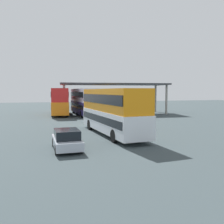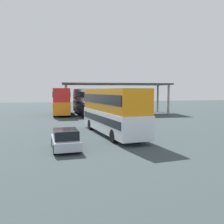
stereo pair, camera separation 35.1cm
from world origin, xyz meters
The scene contains 7 objects.
ground_plane centered at (0.00, 0.00, 0.00)m, with size 140.00×140.00×0.00m, color #374346.
double_decker_main centered at (-0.99, 2.15, 2.22)m, with size 3.09×10.81×4.03m.
parked_hatchback centered at (-5.53, -2.38, 0.67)m, with size 1.70×3.70×1.35m.
double_decker_near_canopy centered at (-3.56, 22.46, 2.34)m, with size 3.45×11.39×4.27m.
double_decker_mid_row centered at (0.09, 20.42, 2.32)m, with size 2.69×11.02×4.22m.
double_decker_far_right centered at (3.86, 20.48, 2.27)m, with size 2.88×10.88×4.13m.
depot_canopy centered at (5.44, 21.07, 4.80)m, with size 18.48×8.11×5.14m.
Camera 2 is at (-7.14, -18.34, 3.82)m, focal length 39.11 mm.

